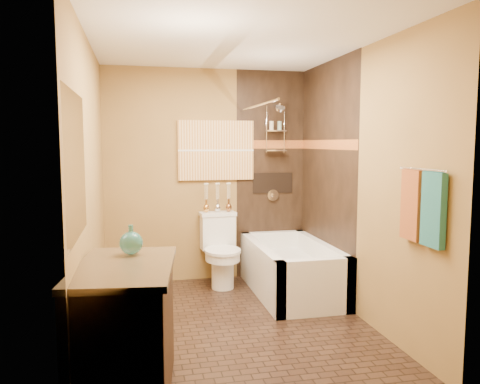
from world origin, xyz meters
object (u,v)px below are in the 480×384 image
object	(u,v)px
bathtub	(291,273)
vanity	(125,330)
sunset_painting	(216,150)
toilet	(221,249)

from	to	relation	value
bathtub	vanity	world-z (taller)	vanity
bathtub	vanity	xyz separation A→B (m)	(-1.72, -1.75, 0.22)
sunset_painting	bathtub	bearing A→B (deg)	-45.93
vanity	sunset_painting	bearing A→B (deg)	75.06
sunset_painting	toilet	size ratio (longest dim) A/B	1.09
sunset_painting	bathtub	world-z (taller)	sunset_painting
toilet	vanity	bearing A→B (deg)	-119.56
vanity	bathtub	bearing A→B (deg)	52.93
sunset_painting	vanity	distance (m)	2.90
toilet	vanity	distance (m)	2.43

